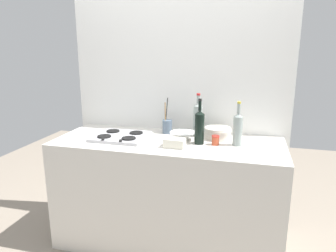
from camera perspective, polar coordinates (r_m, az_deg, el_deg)
ground_plane at (r=2.89m, az=-0.00°, el=-20.04°), size 6.00×6.00×0.00m
counter_block at (r=2.66m, az=-0.00°, el=-11.99°), size 1.80×0.70×0.90m
backsplash_panel at (r=2.80m, az=1.99°, el=4.30°), size 1.90×0.06×2.29m
stovetop_hob at (r=2.59m, az=-8.59°, el=-1.85°), size 0.42×0.37×0.04m
plate_stack at (r=2.58m, az=9.04°, el=-1.26°), size 0.22×0.21×0.09m
wine_bottle_leftmost at (r=2.40m, az=12.52°, el=-0.47°), size 0.07×0.07×0.34m
wine_bottle_mid_left at (r=2.60m, az=5.44°, el=1.31°), size 0.07×0.07×0.36m
wine_bottle_mid_right at (r=2.39m, az=5.72°, el=-0.10°), size 0.07×0.07×0.35m
mixing_bowl at (r=2.51m, az=2.75°, el=-1.72°), size 0.22×0.22×0.06m
butter_dish at (r=2.33m, az=1.21°, el=-3.07°), size 0.16×0.11×0.06m
utensil_crock at (r=2.70m, az=-0.14°, el=0.00°), size 0.08×0.08×0.30m
condiment_jar_front at (r=2.41m, az=8.59°, el=-2.54°), size 0.06×0.06×0.07m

